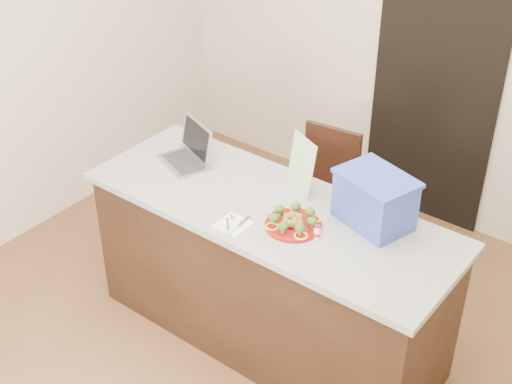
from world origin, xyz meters
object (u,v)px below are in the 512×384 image
Objects in this scene: plate at (293,224)px; chair at (323,185)px; island at (269,274)px; blue_box at (375,199)px; laptop at (190,151)px; napkin at (233,225)px; yogurt_bottle at (317,233)px.

chair is (-0.44, 0.99, -0.43)m from plate.
blue_box reaches higher than island.
plate reaches higher than chair.
plate is 0.88m from laptop.
plate is 0.78× the size of laptop.
laptop is (-0.61, 0.36, 0.06)m from napkin.
blue_box reaches higher than plate.
island is at bearing 11.97° from laptop.
chair is at bearing 99.42° from napkin.
laptop reaches higher than chair.
island is at bearing 159.94° from plate.
plate is at bearing 176.61° from yogurt_bottle.
plate is 1.16m from chair.
yogurt_bottle is at bearing -65.87° from chair.
laptop is at bearing -123.72° from chair.
island is at bearing 166.75° from yogurt_bottle.
blue_box is at bearing 39.58° from napkin.
island is 0.53m from napkin.
yogurt_bottle is 1.02m from laptop.
plate is at bearing 9.32° from laptop.
island is 0.95m from chair.
blue_box reaches higher than chair.
napkin is at bearing -9.08° from laptop.
laptop reaches higher than plate.
chair is at bearing 120.54° from yogurt_bottle.
plate is at bearing -120.39° from blue_box.
laptop is (-1.01, 0.19, 0.03)m from yogurt_bottle.
blue_box is 1.17m from chair.
island is at bearing -81.82° from chair.
plate reaches higher than island.
laptop reaches higher than napkin.
plate is at bearing -72.42° from chair.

